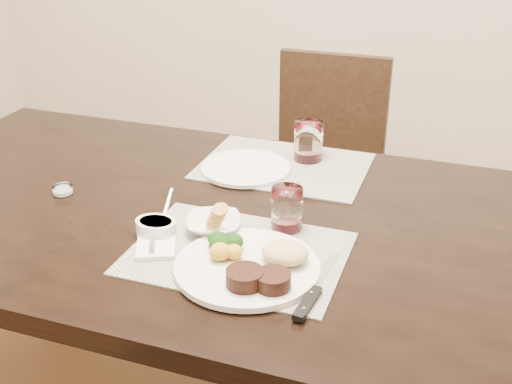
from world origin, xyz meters
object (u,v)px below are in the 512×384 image
(dinner_plate, at_px, (253,265))
(wine_glass_near, at_px, (287,211))
(chair_far, at_px, (324,163))
(cracker_bowl, at_px, (214,224))
(steak_knife, at_px, (311,295))
(far_plate, at_px, (246,168))

(dinner_plate, height_order, wine_glass_near, wine_glass_near)
(dinner_plate, bearing_deg, chair_far, 80.45)
(cracker_bowl, bearing_deg, steak_knife, -32.78)
(dinner_plate, distance_m, cracker_bowl, 0.20)
(dinner_plate, distance_m, far_plate, 0.52)
(dinner_plate, bearing_deg, far_plate, 96.12)
(dinner_plate, bearing_deg, cracker_bowl, 121.22)
(dinner_plate, height_order, steak_knife, dinner_plate)
(chair_far, bearing_deg, steak_knife, -77.63)
(chair_far, xyz_separation_m, far_plate, (-0.06, -0.68, 0.26))
(cracker_bowl, bearing_deg, wine_glass_near, 23.30)
(chair_far, bearing_deg, cracker_bowl, -90.90)
(chair_far, relative_size, wine_glass_near, 8.95)
(chair_far, bearing_deg, far_plate, -95.43)
(steak_knife, relative_size, wine_glass_near, 2.52)
(steak_knife, height_order, far_plate, steak_knife)
(chair_far, relative_size, steak_knife, 3.55)
(far_plate, bearing_deg, cracker_bowl, -81.93)
(dinner_plate, height_order, far_plate, dinner_plate)
(dinner_plate, xyz_separation_m, far_plate, (-0.19, 0.48, -0.01))
(chair_far, distance_m, steak_knife, 1.26)
(chair_far, distance_m, cracker_bowl, 1.06)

